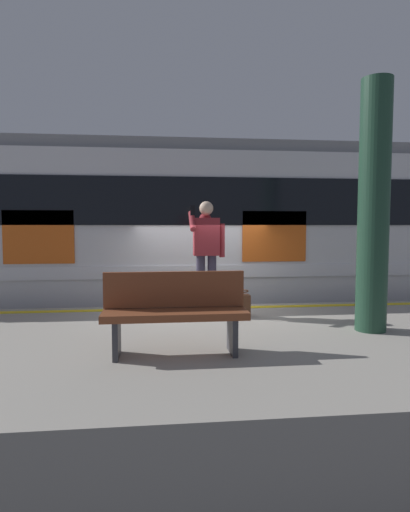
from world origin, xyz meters
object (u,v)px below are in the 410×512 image
(train_carriage, at_px, (160,224))
(station_column, at_px, (374,207))
(handbag, at_px, (238,304))
(bench, at_px, (175,310))
(passenger, at_px, (206,248))

(train_carriage, distance_m, station_column, 4.91)
(handbag, xyz_separation_m, bench, (1.05, 1.80, 0.30))
(station_column, distance_m, bench, 3.01)
(passenger, distance_m, handbag, 1.02)
(passenger, distance_m, station_column, 2.52)
(train_carriage, distance_m, handbag, 3.43)
(train_carriage, bearing_deg, passenger, 104.57)
(passenger, relative_size, bench, 1.14)
(station_column, bearing_deg, passenger, -31.29)
(train_carriage, relative_size, passenger, 6.96)
(handbag, bearing_deg, passenger, -23.65)
(train_carriage, xyz_separation_m, station_column, (-2.80, 4.02, 0.20))
(train_carriage, distance_m, passenger, 2.87)
(handbag, bearing_deg, station_column, 146.70)
(passenger, distance_m, bench, 2.16)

